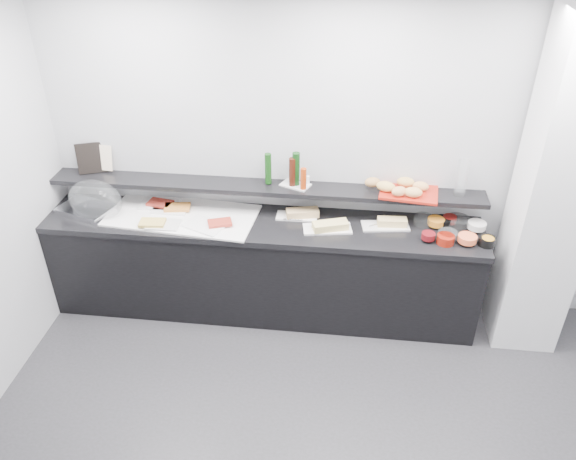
# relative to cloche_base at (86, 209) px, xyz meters

# --- Properties ---
(back_wall) EXTENTS (5.00, 0.02, 2.70)m
(back_wall) POSITION_rel_cloche_base_xyz_m (2.20, 0.29, 0.43)
(back_wall) COLOR #ACAFB4
(back_wall) RESTS_ON ground
(ceiling) EXTENTS (5.00, 5.00, 0.00)m
(ceiling) POSITION_rel_cloche_base_xyz_m (2.20, -1.71, 1.78)
(ceiling) COLOR white
(ceiling) RESTS_ON back_wall
(column) EXTENTS (0.50, 0.50, 2.70)m
(column) POSITION_rel_cloche_base_xyz_m (3.70, -0.06, 0.43)
(column) COLOR silver
(column) RESTS_ON ground
(buffet_cabinet) EXTENTS (3.60, 0.60, 0.85)m
(buffet_cabinet) POSITION_rel_cloche_base_xyz_m (1.50, -0.01, -0.50)
(buffet_cabinet) COLOR black
(buffet_cabinet) RESTS_ON ground
(counter_top) EXTENTS (3.62, 0.62, 0.05)m
(counter_top) POSITION_rel_cloche_base_xyz_m (1.50, -0.01, -0.05)
(counter_top) COLOR black
(counter_top) RESTS_ON buffet_cabinet
(wall_shelf) EXTENTS (3.60, 0.25, 0.04)m
(wall_shelf) POSITION_rel_cloche_base_xyz_m (1.50, 0.17, 0.21)
(wall_shelf) COLOR black
(wall_shelf) RESTS_ON back_wall
(cloche_base) EXTENTS (0.51, 0.41, 0.04)m
(cloche_base) POSITION_rel_cloche_base_xyz_m (0.00, 0.00, 0.00)
(cloche_base) COLOR silver
(cloche_base) RESTS_ON counter_top
(cloche_dome) EXTENTS (0.56, 0.44, 0.34)m
(cloche_dome) POSITION_rel_cloche_base_xyz_m (0.11, -0.02, 0.11)
(cloche_dome) COLOR silver
(cloche_dome) RESTS_ON cloche_base
(linen_runner) EXTENTS (1.28, 0.69, 0.01)m
(linen_runner) POSITION_rel_cloche_base_xyz_m (0.83, 0.01, -0.01)
(linen_runner) COLOR white
(linen_runner) RESTS_ON counter_top
(platter_meat_a) EXTENTS (0.34, 0.23, 0.01)m
(platter_meat_a) POSITION_rel_cloche_base_xyz_m (0.60, 0.15, 0.00)
(platter_meat_a) COLOR white
(platter_meat_a) RESTS_ON linen_runner
(food_meat_a) EXTENTS (0.23, 0.17, 0.02)m
(food_meat_a) POSITION_rel_cloche_base_xyz_m (0.61, 0.13, 0.02)
(food_meat_a) COLOR maroon
(food_meat_a) RESTS_ON platter_meat_a
(platter_salmon) EXTENTS (0.30, 0.20, 0.01)m
(platter_salmon) POSITION_rel_cloche_base_xyz_m (0.71, 0.08, 0.00)
(platter_salmon) COLOR white
(platter_salmon) RESTS_ON linen_runner
(food_salmon) EXTENTS (0.23, 0.17, 0.02)m
(food_salmon) POSITION_rel_cloche_base_xyz_m (0.77, 0.08, 0.02)
(food_salmon) COLOR #C67428
(food_salmon) RESTS_ON platter_salmon
(platter_cheese) EXTENTS (0.27, 0.18, 0.01)m
(platter_cheese) POSITION_rel_cloche_base_xyz_m (0.73, -0.17, 0.00)
(platter_cheese) COLOR silver
(platter_cheese) RESTS_ON linen_runner
(food_cheese) EXTENTS (0.21, 0.15, 0.02)m
(food_cheese) POSITION_rel_cloche_base_xyz_m (0.64, -0.18, 0.02)
(food_cheese) COLOR gold
(food_cheese) RESTS_ON platter_cheese
(platter_meat_b) EXTENTS (0.37, 0.32, 0.01)m
(platter_meat_b) POSITION_rel_cloche_base_xyz_m (1.06, -0.15, 0.00)
(platter_meat_b) COLOR white
(platter_meat_b) RESTS_ON linen_runner
(food_meat_b) EXTENTS (0.22, 0.18, 0.02)m
(food_meat_b) POSITION_rel_cloche_base_xyz_m (1.18, -0.12, 0.02)
(food_meat_b) COLOR maroon
(food_meat_b) RESTS_ON platter_meat_b
(sandwich_plate_left) EXTENTS (0.34, 0.15, 0.01)m
(sandwich_plate_left) POSITION_rel_cloche_base_xyz_m (1.79, 0.11, -0.01)
(sandwich_plate_left) COLOR white
(sandwich_plate_left) RESTS_ON counter_top
(sandwich_food_left) EXTENTS (0.28, 0.16, 0.06)m
(sandwich_food_left) POSITION_rel_cloche_base_xyz_m (1.83, 0.11, 0.02)
(sandwich_food_left) COLOR tan
(sandwich_food_left) RESTS_ON sandwich_plate_left
(tongs_left) EXTENTS (0.16, 0.01, 0.01)m
(tongs_left) POSITION_rel_cloche_base_xyz_m (1.76, 0.03, -0.00)
(tongs_left) COLOR silver
(tongs_left) RESTS_ON sandwich_plate_left
(sandwich_plate_mid) EXTENTS (0.41, 0.23, 0.01)m
(sandwich_plate_mid) POSITION_rel_cloche_base_xyz_m (2.05, -0.06, -0.01)
(sandwich_plate_mid) COLOR white
(sandwich_plate_mid) RESTS_ON counter_top
(sandwich_food_mid) EXTENTS (0.30, 0.19, 0.06)m
(sandwich_food_mid) POSITION_rel_cloche_base_xyz_m (2.07, -0.07, 0.02)
(sandwich_food_mid) COLOR #D1BD6E
(sandwich_food_mid) RESTS_ON sandwich_plate_mid
(tongs_mid) EXTENTS (0.16, 0.01, 0.01)m
(tongs_mid) POSITION_rel_cloche_base_xyz_m (2.01, -0.09, -0.00)
(tongs_mid) COLOR silver
(tongs_mid) RESTS_ON sandwich_plate_mid
(sandwich_plate_right) EXTENTS (0.40, 0.21, 0.01)m
(sandwich_plate_right) POSITION_rel_cloche_base_xyz_m (2.51, 0.04, -0.01)
(sandwich_plate_right) COLOR silver
(sandwich_plate_right) RESTS_ON counter_top
(sandwich_food_right) EXTENTS (0.24, 0.11, 0.06)m
(sandwich_food_right) POSITION_rel_cloche_base_xyz_m (2.57, 0.05, 0.02)
(sandwich_food_right) COLOR #DDBE74
(sandwich_food_right) RESTS_ON sandwich_plate_right
(tongs_right) EXTENTS (0.14, 0.09, 0.01)m
(tongs_right) POSITION_rel_cloche_base_xyz_m (2.45, 0.04, -0.00)
(tongs_right) COLOR silver
(tongs_right) RESTS_ON sandwich_plate_right
(bowl_glass_fruit) EXTENTS (0.17, 0.17, 0.07)m
(bowl_glass_fruit) POSITION_rel_cloche_base_xyz_m (2.82, 0.12, 0.02)
(bowl_glass_fruit) COLOR white
(bowl_glass_fruit) RESTS_ON counter_top
(fill_glass_fruit) EXTENTS (0.15, 0.15, 0.05)m
(fill_glass_fruit) POSITION_rel_cloche_base_xyz_m (2.92, 0.09, 0.03)
(fill_glass_fruit) COLOR orange
(fill_glass_fruit) RESTS_ON bowl_glass_fruit
(bowl_black_jam) EXTENTS (0.17, 0.17, 0.07)m
(bowl_black_jam) POSITION_rel_cloche_base_xyz_m (2.98, 0.11, 0.02)
(bowl_black_jam) COLOR black
(bowl_black_jam) RESTS_ON counter_top
(fill_black_jam) EXTENTS (0.12, 0.12, 0.05)m
(fill_black_jam) POSITION_rel_cloche_base_xyz_m (3.03, 0.14, 0.03)
(fill_black_jam) COLOR #63110E
(fill_black_jam) RESTS_ON bowl_black_jam
(bowl_glass_cream) EXTENTS (0.22, 0.22, 0.07)m
(bowl_glass_cream) POSITION_rel_cloche_base_xyz_m (3.10, 0.13, 0.02)
(bowl_glass_cream) COLOR white
(bowl_glass_cream) RESTS_ON counter_top
(fill_glass_cream) EXTENTS (0.15, 0.15, 0.05)m
(fill_glass_cream) POSITION_rel_cloche_base_xyz_m (3.24, 0.07, 0.03)
(fill_glass_cream) COLOR white
(fill_glass_cream) RESTS_ON bowl_glass_cream
(bowl_red_jam) EXTENTS (0.16, 0.16, 0.07)m
(bowl_red_jam) POSITION_rel_cloche_base_xyz_m (2.97, -0.15, 0.02)
(bowl_red_jam) COLOR maroon
(bowl_red_jam) RESTS_ON counter_top
(fill_red_jam) EXTENTS (0.13, 0.13, 0.05)m
(fill_red_jam) POSITION_rel_cloche_base_xyz_m (2.84, -0.13, 0.03)
(fill_red_jam) COLOR #580C11
(fill_red_jam) RESTS_ON bowl_red_jam
(bowl_glass_salmon) EXTENTS (0.17, 0.17, 0.07)m
(bowl_glass_salmon) POSITION_rel_cloche_base_xyz_m (2.99, -0.09, 0.02)
(bowl_glass_salmon) COLOR white
(bowl_glass_salmon) RESTS_ON counter_top
(fill_glass_salmon) EXTENTS (0.19, 0.19, 0.05)m
(fill_glass_salmon) POSITION_rel_cloche_base_xyz_m (3.13, -0.14, 0.03)
(fill_glass_salmon) COLOR #FB6C3D
(fill_glass_salmon) RESTS_ON bowl_glass_salmon
(bowl_black_fruit) EXTENTS (0.15, 0.15, 0.07)m
(bowl_black_fruit) POSITION_rel_cloche_base_xyz_m (3.28, -0.14, 0.02)
(bowl_black_fruit) COLOR black
(bowl_black_fruit) RESTS_ON counter_top
(fill_black_fruit) EXTENTS (0.10, 0.10, 0.05)m
(fill_black_fruit) POSITION_rel_cloche_base_xyz_m (3.28, -0.15, 0.03)
(fill_black_fruit) COLOR orange
(fill_black_fruit) RESTS_ON bowl_black_fruit
(framed_print) EXTENTS (0.25, 0.16, 0.26)m
(framed_print) POSITION_rel_cloche_base_xyz_m (0.01, 0.24, 0.36)
(framed_print) COLOR black
(framed_print) RESTS_ON wall_shelf
(print_art) EXTENTS (0.20, 0.07, 0.22)m
(print_art) POSITION_rel_cloche_base_xyz_m (0.09, 0.26, 0.36)
(print_art) COLOR beige
(print_art) RESTS_ON framed_print
(condiment_tray) EXTENTS (0.27, 0.22, 0.01)m
(condiment_tray) POSITION_rel_cloche_base_xyz_m (1.76, 0.19, 0.24)
(condiment_tray) COLOR silver
(condiment_tray) RESTS_ON wall_shelf
(bottle_green_a) EXTENTS (0.07, 0.07, 0.26)m
(bottle_green_a) POSITION_rel_cloche_base_xyz_m (1.54, 0.19, 0.37)
(bottle_green_a) COLOR #113A0F
(bottle_green_a) RESTS_ON condiment_tray
(bottle_brown) EXTENTS (0.06, 0.06, 0.24)m
(bottle_brown) POSITION_rel_cloche_base_xyz_m (1.74, 0.18, 0.36)
(bottle_brown) COLOR #361309
(bottle_brown) RESTS_ON condiment_tray
(bottle_green_b) EXTENTS (0.07, 0.07, 0.28)m
(bottle_green_b) POSITION_rel_cloche_base_xyz_m (1.77, 0.19, 0.38)
(bottle_green_b) COLOR black
(bottle_green_b) RESTS_ON condiment_tray
(bottle_hot) EXTENTS (0.06, 0.06, 0.18)m
(bottle_hot) POSITION_rel_cloche_base_xyz_m (1.83, 0.12, 0.33)
(bottle_hot) COLOR #9F320B
(bottle_hot) RESTS_ON condiment_tray
(shaker_salt) EXTENTS (0.03, 0.03, 0.07)m
(shaker_salt) POSITION_rel_cloche_base_xyz_m (1.86, 0.22, 0.28)
(shaker_salt) COLOR white
(shaker_salt) RESTS_ON condiment_tray
(shaker_pepper) EXTENTS (0.04, 0.04, 0.07)m
(shaker_pepper) POSITION_rel_cloche_base_xyz_m (1.74, 0.20, 0.28)
(shaker_pepper) COLOR white
(shaker_pepper) RESTS_ON condiment_tray
(bread_tray) EXTENTS (0.49, 0.37, 0.02)m
(bread_tray) POSITION_rel_cloche_base_xyz_m (2.68, 0.16, 0.24)
(bread_tray) COLOR #AA1F12
(bread_tray) RESTS_ON wall_shelf
(bread_roll_nw) EXTENTS (0.14, 0.11, 0.08)m
(bread_roll_nw) POSITION_rel_cloche_base_xyz_m (2.39, 0.21, 0.29)
(bread_roll_nw) COLOR #AD7B42
(bread_roll_nw) RESTS_ON bread_tray
(bread_roll_n) EXTENTS (0.16, 0.11, 0.08)m
(bread_roll_n) POSITION_rel_cloche_base_xyz_m (2.66, 0.24, 0.29)
(bread_roll_n) COLOR tan
(bread_roll_n) RESTS_ON bread_tray
(bread_roll_sw) EXTENTS (0.14, 0.12, 0.08)m
(bread_roll_sw) POSITION_rel_cloche_base_xyz_m (2.60, 0.08, 0.29)
(bread_roll_sw) COLOR tan
(bread_roll_sw) RESTS_ON bread_tray
(bread_roll_s) EXTENTS (0.15, 0.11, 0.08)m
(bread_roll_s) POSITION_rel_cloche_base_xyz_m (2.70, 0.07, 0.29)
(bread_roll_s) COLOR tan
(bread_roll_s) RESTS_ON bread_tray
(bread_roll_midw) EXTENTS (0.18, 0.14, 0.08)m
(bread_roll_midw) POSITION_rel_cloche_base_xyz_m (2.49, 0.15, 0.29)
(bread_roll_midw) COLOR tan
(bread_roll_midw) RESTS_ON bread_tray
(bread_roll_mide) EXTENTS (0.14, 0.09, 0.08)m
(bread_roll_mide) POSITION_rel_cloche_base_xyz_m (2.77, 0.18, 0.29)
(bread_roll_mide) COLOR tan
(bread_roll_mide) RESTS_ON bread_tray
(carafe) EXTENTS (0.12, 0.12, 0.30)m
(carafe) POSITION_rel_cloche_base_xyz_m (3.08, 0.19, 0.38)
(carafe) COLOR white
(carafe) RESTS_ON wall_shelf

